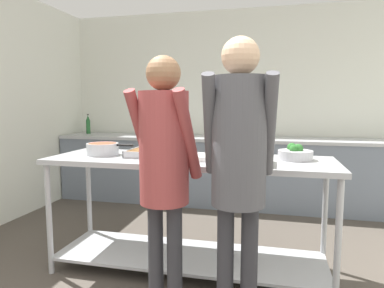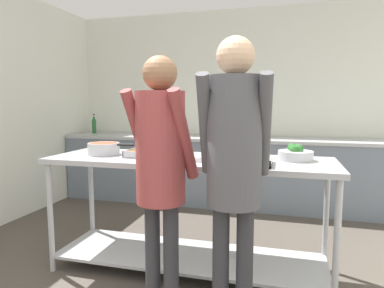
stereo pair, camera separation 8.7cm
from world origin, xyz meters
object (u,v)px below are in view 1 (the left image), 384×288
at_px(guest_serving_left, 239,153).
at_px(serving_tray_vegetables, 157,153).
at_px(water_bottle, 88,125).
at_px(serving_tray_roast, 244,160).
at_px(guest_serving_right, 164,157).
at_px(sauce_pan, 103,149).
at_px(broccoli_bowl, 295,154).
at_px(plate_stack, 199,158).

bearing_deg(guest_serving_left, serving_tray_vegetables, 136.23).
height_order(serving_tray_vegetables, guest_serving_left, guest_serving_left).
relative_size(guest_serving_left, water_bottle, 5.88).
xyz_separation_m(serving_tray_roast, water_bottle, (-2.50, 2.19, 0.09)).
height_order(guest_serving_right, water_bottle, guest_serving_right).
bearing_deg(sauce_pan, broccoli_bowl, 4.71).
bearing_deg(broccoli_bowl, guest_serving_right, -138.38).
bearing_deg(sauce_pan, serving_tray_roast, -7.15).
height_order(serving_tray_vegetables, guest_serving_right, guest_serving_right).
bearing_deg(broccoli_bowl, guest_serving_left, -113.87).
bearing_deg(water_bottle, guest_serving_left, -47.05).
bearing_deg(serving_tray_roast, guest_serving_left, -88.33).
relative_size(serving_tray_vegetables, water_bottle, 1.54).
distance_m(serving_tray_vegetables, guest_serving_right, 0.69).
xyz_separation_m(serving_tray_roast, guest_serving_left, (0.02, -0.52, 0.12)).
bearing_deg(serving_tray_vegetables, sauce_pan, -175.34).
height_order(serving_tray_vegetables, water_bottle, water_bottle).
xyz_separation_m(serving_tray_vegetables, plate_stack, (0.37, -0.09, -0.01)).
bearing_deg(serving_tray_vegetables, broccoli_bowl, 4.73).
bearing_deg(sauce_pan, guest_serving_right, -39.18).
bearing_deg(serving_tray_roast, broccoli_bowl, 36.93).
bearing_deg(guest_serving_left, broccoli_bowl, 66.13).
bearing_deg(plate_stack, serving_tray_roast, -15.01).
xyz_separation_m(sauce_pan, plate_stack, (0.83, -0.05, -0.04)).
distance_m(plate_stack, guest_serving_right, 0.56).
bearing_deg(broccoli_bowl, serving_tray_roast, -143.07).
height_order(broccoli_bowl, water_bottle, water_bottle).
bearing_deg(water_bottle, sauce_pan, -56.98).
distance_m(guest_serving_left, guest_serving_right, 0.47).
distance_m(sauce_pan, guest_serving_left, 1.37).
distance_m(serving_tray_vegetables, serving_tray_roast, 0.74).
bearing_deg(broccoli_bowl, sauce_pan, -175.29).
bearing_deg(guest_serving_left, sauce_pan, 150.86).
bearing_deg(guest_serving_right, sauce_pan, 140.82).
xyz_separation_m(serving_tray_vegetables, broccoli_bowl, (1.08, 0.09, 0.02)).
bearing_deg(guest_serving_right, serving_tray_roast, 45.01).
bearing_deg(water_bottle, serving_tray_roast, -41.16).
bearing_deg(serving_tray_vegetables, plate_stack, -13.94).
relative_size(broccoli_bowl, water_bottle, 0.89).
distance_m(broccoli_bowl, guest_serving_right, 1.09).
height_order(plate_stack, water_bottle, water_bottle).
distance_m(sauce_pan, broccoli_bowl, 1.55).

